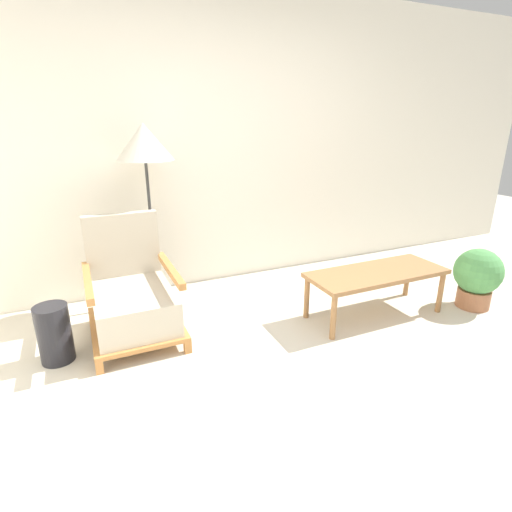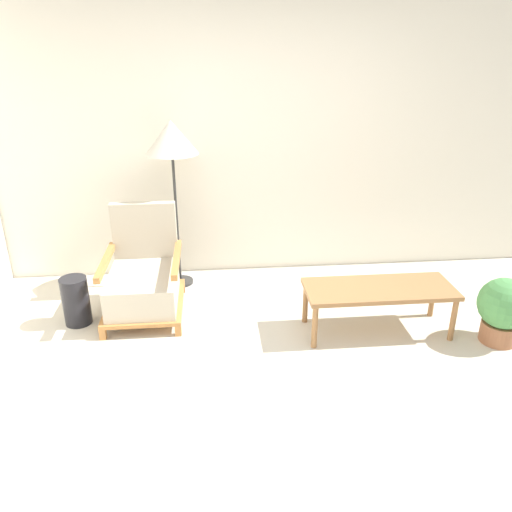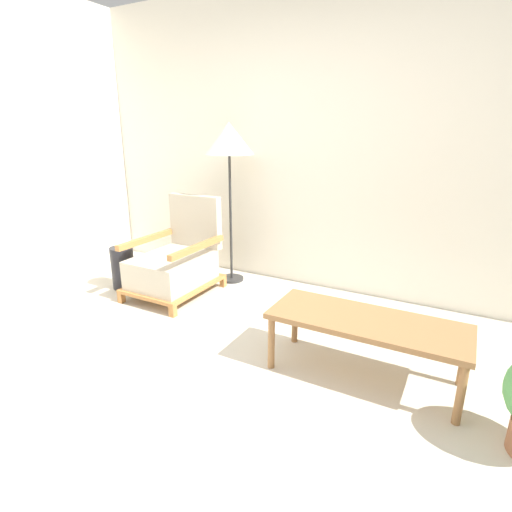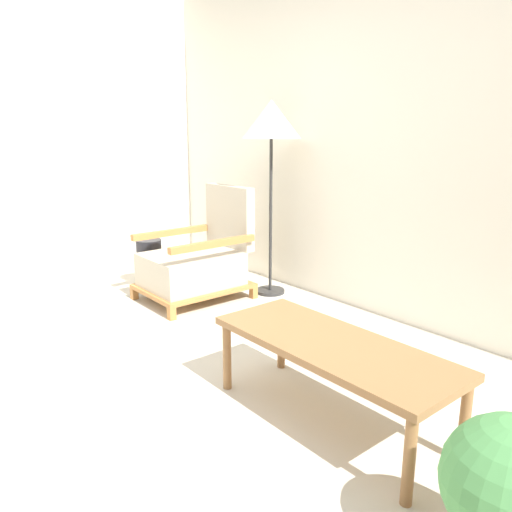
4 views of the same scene
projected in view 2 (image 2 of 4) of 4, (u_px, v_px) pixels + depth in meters
ground_plane at (293, 400)px, 3.24m from camera, size 14.00×14.00×0.00m
wall_back at (260, 134)px, 4.63m from camera, size 8.00×0.06×2.70m
armchair at (144, 280)px, 4.19m from camera, size 0.63×0.80×0.87m
floor_lamp at (172, 142)px, 4.28m from camera, size 0.46×0.46×1.53m
coffee_table at (379, 292)px, 3.88m from camera, size 1.16×0.46×0.39m
vase at (76, 301)px, 4.05m from camera, size 0.22×0.22×0.40m
potted_plant at (504, 308)px, 3.76m from camera, size 0.39×0.39×0.53m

